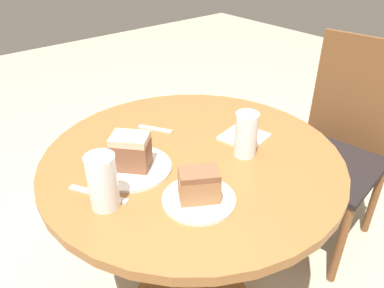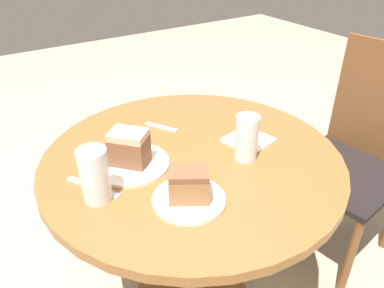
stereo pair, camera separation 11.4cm
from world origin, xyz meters
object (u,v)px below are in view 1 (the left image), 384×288
glass_lemonade (246,137)px  glass_water (103,185)px  cake_slice_near (131,151)px  cake_slice_far (199,185)px  plate_near (132,168)px  chair (337,145)px  plate_far (199,199)px

glass_lemonade → glass_water: 0.45m
glass_water → cake_slice_near: bearing=124.1°
cake_slice_far → plate_near: bearing=-166.7°
chair → cake_slice_near: size_ratio=7.36×
plate_far → cake_slice_near: size_ratio=1.47×
plate_near → cake_slice_far: cake_slice_far is taller
cake_slice_near → glass_lemonade: 0.35m
plate_far → chair: bearing=97.6°
plate_near → plate_far: size_ratio=1.19×
glass_lemonade → cake_slice_far: bearing=-72.8°
cake_slice_near → glass_water: (0.09, -0.14, 0.00)m
cake_slice_near → chair: bearing=83.9°
chair → plate_near: 1.05m
plate_near → cake_slice_near: 0.06m
glass_lemonade → cake_slice_near: bearing=-116.5°
plate_near → glass_lemonade: size_ratio=1.63×
plate_near → cake_slice_near: bearing=180.0°
chair → glass_water: bearing=-99.3°
glass_water → chair: bearing=89.3°
cake_slice_far → cake_slice_near: bearing=-166.7°
plate_far → glass_lemonade: size_ratio=1.36×
glass_lemonade → glass_water: glass_water is taller
plate_far → cake_slice_far: cake_slice_far is taller
glass_lemonade → glass_water: (-0.06, -0.45, 0.00)m
plate_near → cake_slice_far: size_ratio=1.87×
chair → cake_slice_far: chair is taller
cake_slice_far → glass_water: size_ratio=0.83×
plate_near → cake_slice_near: size_ratio=1.76×
plate_near → glass_lemonade: glass_lemonade is taller
cake_slice_far → glass_lemonade: size_ratio=0.87×
plate_near → glass_lemonade: (0.16, 0.31, 0.06)m
plate_far → cake_slice_far: 0.05m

